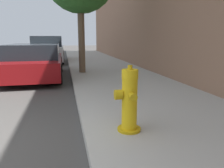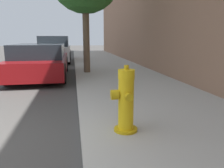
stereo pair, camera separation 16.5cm
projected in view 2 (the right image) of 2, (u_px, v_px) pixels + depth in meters
The scene contains 4 objects.
sidewalk_slab at pixel (198, 141), 2.89m from camera, with size 3.07×40.00×0.13m.
fire_hydrant at pixel (126, 101), 2.97m from camera, with size 0.37×0.38×0.92m.
parked_car_near at pixel (40, 61), 7.78m from camera, with size 1.82×4.16×1.19m.
parked_car_mid at pixel (55, 50), 12.70m from camera, with size 1.76×3.88×1.50m.
Camera 2 is at (1.67, -2.43, 1.40)m, focal length 35.00 mm.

